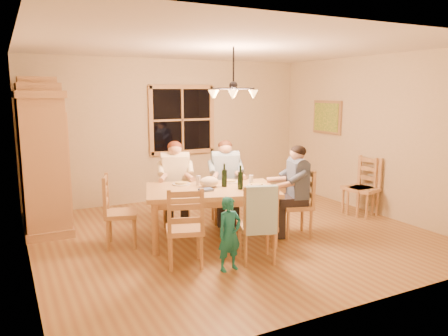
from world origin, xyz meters
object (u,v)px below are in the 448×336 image
dining_table (211,195)px  chair_spare_back (363,198)px  adult_woman (175,173)px  chair_spare_front (358,197)px  chair_end_right (295,215)px  chair_near_left (185,241)px  chair_far_right (225,204)px  chair_near_right (257,237)px  chandelier (233,92)px  adult_slate_man (297,179)px  wine_bottle_a (224,175)px  chair_end_left (122,224)px  chair_far_left (176,206)px  armoire (42,161)px  adult_plaid_man (225,171)px  wine_bottle_b (240,177)px  child (230,234)px

dining_table → chair_spare_back: size_ratio=2.05×
adult_woman → chair_spare_front: size_ratio=0.88×
chair_end_right → chair_near_left: bearing=116.6°
chair_far_right → chair_near_right: same height
chandelier → adult_woman: bearing=124.1°
chair_far_right → chair_end_right: bearing=136.6°
adult_slate_man → wine_bottle_a: adult_slate_man is taller
adult_woman → chair_end_left: bearing=46.7°
chandelier → chair_far_left: size_ratio=0.78×
chair_near_left → chair_far_left: bearing=90.0°
chair_end_left → chair_spare_back: (4.03, -0.38, 0.00)m
chair_spare_back → chair_end_left: bearing=69.7°
chair_near_left → armoire: bearing=136.9°
adult_plaid_man → adult_slate_man: 1.23m
adult_slate_man → adult_woman: bearing=63.4°
chair_near_left → chair_end_right: 1.89m
chair_spare_back → chandelier: bearing=72.6°
chair_far_right → chair_spare_back: same height
chair_near_right → wine_bottle_a: wine_bottle_a is taller
dining_table → chair_end_right: (1.19, -0.37, -0.36)m
wine_bottle_b → chair_spare_back: size_ratio=0.33×
chair_end_right → child: (-1.45, -0.67, 0.14)m
wine_bottle_a → child: bearing=-114.1°
armoire → chair_far_left: bearing=-22.2°
chair_far_left → chair_end_right: (1.36, -1.31, 0.00)m
chandelier → chair_spare_back: 3.03m
adult_plaid_man → wine_bottle_b: bearing=92.3°
adult_slate_man → wine_bottle_b: (-0.86, 0.13, 0.08)m
chandelier → chair_far_right: 1.89m
dining_table → armoire: bearing=140.1°
child → chair_spare_front: 3.31m
chair_near_left → adult_plaid_man: 1.94m
chair_far_right → adult_woman: 0.96m
chandelier → chair_end_left: (-1.58, 0.27, -1.77)m
adult_woman → chair_spare_front: 3.18m
chair_end_right → adult_plaid_man: 1.34m
child → chair_end_right: bearing=16.5°
wine_bottle_a → chair_spare_front: bearing=1.9°
chandelier → adult_plaid_man: (0.19, 0.61, -1.24)m
adult_woman → child: size_ratio=0.99×
chair_far_left → adult_plaid_man: size_ratio=1.13×
armoire → chair_far_right: (2.61, -0.99, -0.75)m
chair_far_right → chair_end_left: size_ratio=1.00×
adult_plaid_man → child: 1.98m
wine_bottle_b → child: size_ratio=0.37×
chair_end_left → adult_slate_man: adult_slate_man is taller
adult_slate_man → chair_near_right: bearing=136.7°
chair_far_left → chair_spare_back: size_ratio=1.00×
adult_plaid_man → chair_far_right: bearing=107.2°
chair_end_right → wine_bottle_b: (-0.86, 0.13, 0.62)m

